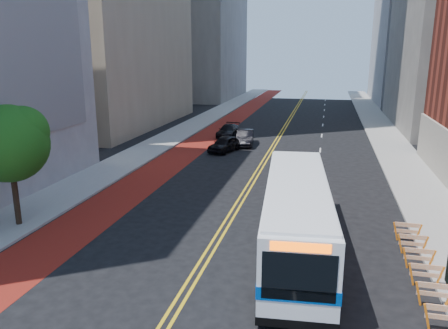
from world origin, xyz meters
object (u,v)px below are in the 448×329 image
(car_a, at_px, (225,144))
(car_c, at_px, (228,131))
(street_tree, at_px, (10,141))
(car_b, at_px, (245,138))
(transit_bus, at_px, (296,214))

(car_a, bearing_deg, car_c, 117.87)
(street_tree, distance_m, car_a, 22.67)
(car_a, relative_size, car_b, 0.92)
(transit_bus, distance_m, car_a, 22.47)
(street_tree, height_order, car_b, street_tree)
(transit_bus, bearing_deg, car_a, 107.18)
(car_b, relative_size, car_c, 1.01)
(transit_bus, relative_size, car_a, 3.01)
(car_a, bearing_deg, street_tree, -90.51)
(street_tree, distance_m, transit_bus, 15.60)
(car_a, distance_m, car_b, 3.79)
(transit_bus, distance_m, car_c, 30.22)
(street_tree, bearing_deg, car_a, 72.00)
(car_a, xyz_separation_m, car_b, (1.35, 3.54, 0.04))
(transit_bus, relative_size, car_b, 2.77)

